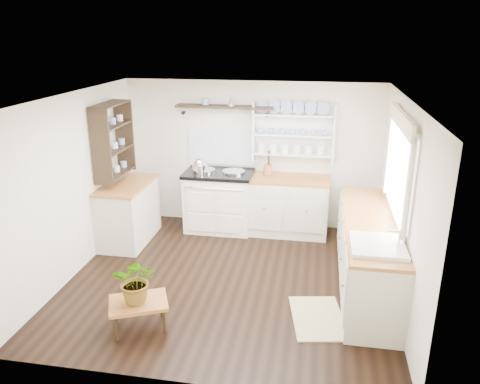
% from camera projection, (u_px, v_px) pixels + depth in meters
% --- Properties ---
extents(floor, '(4.00, 3.80, 0.01)m').
position_uv_depth(floor, '(229.00, 279.00, 5.99)').
color(floor, black).
rests_on(floor, ground).
extents(wall_back, '(4.00, 0.02, 2.30)m').
position_uv_depth(wall_back, '(252.00, 155.00, 7.38)').
color(wall_back, silver).
rests_on(wall_back, ground).
extents(wall_right, '(0.02, 3.80, 2.30)m').
position_uv_depth(wall_right, '(401.00, 204.00, 5.29)').
color(wall_right, silver).
rests_on(wall_right, ground).
extents(wall_left, '(0.02, 3.80, 2.30)m').
position_uv_depth(wall_left, '(74.00, 185.00, 5.94)').
color(wall_left, silver).
rests_on(wall_left, ground).
extents(ceiling, '(4.00, 3.80, 0.01)m').
position_uv_depth(ceiling, '(227.00, 98.00, 5.24)').
color(ceiling, white).
rests_on(ceiling, wall_back).
extents(window, '(0.08, 1.55, 1.22)m').
position_uv_depth(window, '(399.00, 165.00, 5.30)').
color(window, white).
rests_on(window, wall_right).
extents(aga_cooker, '(1.06, 0.73, 0.97)m').
position_uv_depth(aga_cooker, '(219.00, 200.00, 7.37)').
color(aga_cooker, white).
rests_on(aga_cooker, floor).
extents(back_cabinets, '(1.27, 0.63, 0.90)m').
position_uv_depth(back_cabinets, '(287.00, 205.00, 7.23)').
color(back_cabinets, beige).
rests_on(back_cabinets, floor).
extents(right_cabinets, '(0.62, 2.43, 0.90)m').
position_uv_depth(right_cabinets, '(368.00, 253.00, 5.66)').
color(right_cabinets, beige).
rests_on(right_cabinets, floor).
extents(belfast_sink, '(0.55, 0.60, 0.45)m').
position_uv_depth(belfast_sink, '(377.00, 256.00, 4.85)').
color(belfast_sink, white).
rests_on(belfast_sink, right_cabinets).
extents(left_cabinets, '(0.62, 1.13, 0.90)m').
position_uv_depth(left_cabinets, '(128.00, 212.00, 6.95)').
color(left_cabinets, beige).
rests_on(left_cabinets, floor).
extents(plate_rack, '(1.20, 0.22, 0.90)m').
position_uv_depth(plate_rack, '(294.00, 132.00, 7.11)').
color(plate_rack, white).
rests_on(plate_rack, wall_back).
extents(high_shelf, '(1.50, 0.29, 0.16)m').
position_uv_depth(high_shelf, '(225.00, 107.00, 7.08)').
color(high_shelf, black).
rests_on(high_shelf, wall_back).
extents(left_shelving, '(0.28, 0.80, 1.05)m').
position_uv_depth(left_shelving, '(113.00, 140.00, 6.62)').
color(left_shelving, black).
rests_on(left_shelving, wall_left).
extents(kettle, '(0.20, 0.20, 0.24)m').
position_uv_depth(kettle, '(199.00, 167.00, 7.12)').
color(kettle, silver).
rests_on(kettle, aga_cooker).
extents(utensil_crock, '(0.13, 0.13, 0.15)m').
position_uv_depth(utensil_crock, '(268.00, 170.00, 7.19)').
color(utensil_crock, '#9C4E39').
rests_on(utensil_crock, back_cabinets).
extents(center_table, '(0.72, 0.63, 0.32)m').
position_uv_depth(center_table, '(138.00, 305.00, 4.92)').
color(center_table, brown).
rests_on(center_table, floor).
extents(potted_plant, '(0.51, 0.46, 0.50)m').
position_uv_depth(potted_plant, '(136.00, 280.00, 4.82)').
color(potted_plant, '#3F7233').
rests_on(potted_plant, center_table).
extents(floor_rug, '(0.69, 0.93, 0.02)m').
position_uv_depth(floor_rug, '(318.00, 318.00, 5.17)').
color(floor_rug, '#9D895B').
rests_on(floor_rug, floor).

